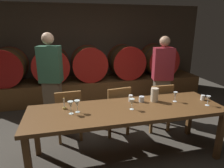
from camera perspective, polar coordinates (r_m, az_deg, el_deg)
ground_plane at (r=3.01m, az=1.04°, el=-21.27°), size 8.50×8.50×0.00m
back_wall at (r=5.57m, az=-7.27°, el=9.75°), size 6.54×0.24×2.41m
barrel_shelf at (r=5.23m, az=-6.21°, el=-1.26°), size 5.88×0.90×0.51m
wine_barrel_far_left at (r=5.21m, az=-28.30°, el=4.47°), size 0.85×0.76×0.85m
wine_barrel_left at (r=5.04m, az=-17.13°, el=5.38°), size 0.85×0.76×0.85m
wine_barrel_center at (r=5.07m, az=-6.75°, el=6.05°), size 0.85×0.76×0.85m
wine_barrel_right at (r=5.27m, az=4.04°, el=6.52°), size 0.85×0.76×0.85m
wine_barrel_far_right at (r=5.63m, az=13.37°, el=6.75°), size 0.85×0.76×0.85m
dining_table at (r=2.74m, az=4.39°, el=-8.37°), size 2.68×0.82×0.76m
chair_left at (r=3.31m, az=-12.48°, el=-8.11°), size 0.42×0.42×0.88m
chair_center at (r=3.39m, az=1.41°, el=-7.07°), size 0.45×0.45×0.88m
chair_right at (r=3.63m, az=13.40°, el=-5.89°), size 0.40×0.40×0.88m
guest_left at (r=3.67m, az=-17.20°, el=0.82°), size 0.43×0.33×1.75m
guest_right at (r=4.03m, az=14.38°, el=1.73°), size 0.42×0.31×1.67m
candle_center at (r=2.74m, az=-13.71°, el=-6.14°), size 0.05×0.05×0.18m
pitcher at (r=2.98m, az=12.29°, el=-3.07°), size 0.11×0.11×0.20m
wine_glass_far_left at (r=2.55m, az=-11.96°, el=-5.98°), size 0.07×0.07×0.17m
wine_glass_left at (r=2.58m, az=-10.11°, el=-5.72°), size 0.08×0.08×0.16m
wine_glass_center at (r=2.64m, az=5.83°, el=-5.25°), size 0.07×0.07×0.15m
wine_glass_right at (r=3.04m, az=17.96°, el=-3.05°), size 0.06×0.06×0.15m
wine_glass_far_right at (r=3.07m, az=26.19°, el=-3.82°), size 0.06×0.06×0.14m
cup_left at (r=2.94m, az=5.47°, el=-4.13°), size 0.06×0.06×0.10m
cup_center at (r=2.94m, az=8.59°, el=-4.37°), size 0.08×0.08×0.08m
cup_right at (r=3.28m, az=24.91°, el=-3.62°), size 0.06×0.06×0.08m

